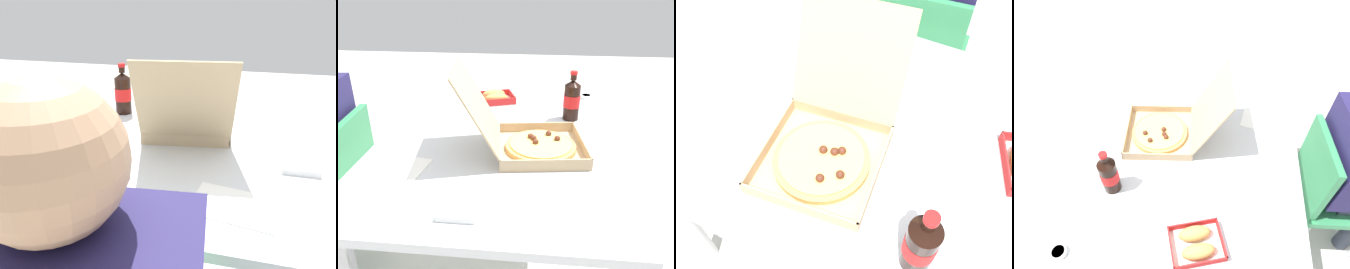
{
  "view_description": "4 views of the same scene",
  "coord_description": "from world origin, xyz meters",
  "views": [
    {
      "loc": [
        -0.28,
        0.99,
        1.22
      ],
      "look_at": [
        -0.02,
        -0.04,
        0.77
      ],
      "focal_mm": 34.16,
      "sensor_mm": 36.0,
      "label": 1
    },
    {
      "loc": [
        -1.22,
        -0.16,
        1.35
      ],
      "look_at": [
        -0.06,
        -0.05,
        0.8
      ],
      "focal_mm": 36.46,
      "sensor_mm": 36.0,
      "label": 2
    },
    {
      "loc": [
        0.24,
        -0.64,
        1.58
      ],
      "look_at": [
        -0.04,
        -0.1,
        0.79
      ],
      "focal_mm": 38.98,
      "sensor_mm": 36.0,
      "label": 3
    },
    {
      "loc": [
        0.86,
        0.08,
        1.8
      ],
      "look_at": [
        -0.03,
        -0.06,
        0.8
      ],
      "focal_mm": 31.23,
      "sensor_mm": 36.0,
      "label": 4
    }
  ],
  "objects": [
    {
      "name": "diner_person",
      "position": [
        -0.08,
        0.76,
        0.69
      ],
      "size": [
        0.38,
        0.43,
        1.15
      ],
      "color": "#333847",
      "rests_on": "ground_plane"
    },
    {
      "name": "paper_menu",
      "position": [
        -0.28,
        0.3,
        0.74
      ],
      "size": [
        0.23,
        0.18,
        0.0
      ],
      "primitive_type": "cube",
      "rotation": [
        0.0,
        0.0,
        -0.16
      ],
      "color": "white",
      "rests_on": "dining_table"
    },
    {
      "name": "pizza_box_open",
      "position": [
        -0.07,
        -0.13,
        0.79
      ],
      "size": [
        0.38,
        0.51,
        0.33
      ],
      "color": "tan",
      "rests_on": "dining_table"
    },
    {
      "name": "ground_plane",
      "position": [
        0.0,
        0.0,
        0.0
      ],
      "size": [
        10.0,
        10.0,
        0.0
      ],
      "primitive_type": "plane",
      "color": "beige"
    },
    {
      "name": "napkin_pile",
      "position": [
        -0.46,
        0.05,
        0.75
      ],
      "size": [
        0.11,
        0.11,
        0.02
      ],
      "primitive_type": "cube",
      "rotation": [
        0.0,
        0.0,
        -0.0
      ],
      "color": "white",
      "rests_on": "dining_table"
    },
    {
      "name": "cola_bottle",
      "position": [
        0.25,
        -0.31,
        0.84
      ],
      "size": [
        0.07,
        0.07,
        0.22
      ],
      "color": "black",
      "rests_on": "dining_table"
    },
    {
      "name": "dining_table",
      "position": [
        0.0,
        0.0,
        0.66
      ],
      "size": [
        1.2,
        0.94,
        0.74
      ],
      "color": "silver",
      "rests_on": "ground_plane"
    },
    {
      "name": "chair",
      "position": [
        -0.07,
        0.71,
        0.48
      ],
      "size": [
        0.44,
        0.44,
        0.83
      ],
      "color": "#338451",
      "rests_on": "ground_plane"
    }
  ]
}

